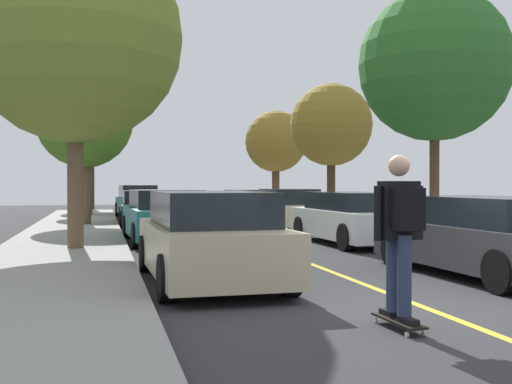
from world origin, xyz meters
The scene contains 21 objects.
ground centered at (0.00, 0.00, 0.00)m, with size 80.00×80.00×0.00m, color #2D2D30.
sidewalk_left centered at (-4.76, 0.00, 0.07)m, with size 2.85×56.00×0.14m, color gray.
center_line centered at (0.00, 4.00, 0.00)m, with size 0.12×39.20×0.01m, color gold.
parked_car_left_nearest centered at (-2.29, 2.75, 0.70)m, with size 1.98×4.41×1.43m.
parked_car_left_near centered at (-2.29, 9.81, 0.69)m, with size 2.12×4.48×1.39m.
parked_car_left_far centered at (-2.29, 16.76, 0.65)m, with size 2.04×4.30×1.29m.
parked_car_left_farthest centered at (-2.29, 22.44, 0.71)m, with size 1.98×4.75×1.47m.
parked_car_right_nearest centered at (2.29, 2.29, 0.67)m, with size 2.02×4.59×1.33m.
parked_car_right_near centered at (2.29, 8.10, 0.67)m, with size 1.93×4.56×1.33m.
parked_car_right_far centered at (2.29, 13.61, 0.66)m, with size 1.86×4.05×1.37m.
parked_car_right_farthest centered at (2.29, 20.01, 0.63)m, with size 1.92×4.30×1.27m.
street_tree_left_nearest centered at (-4.48, 7.45, 4.78)m, with size 4.73×4.73×7.02m.
street_tree_left_near centered at (-4.48, 15.77, 3.75)m, with size 3.35×3.35×5.31m.
street_tree_left_far centered at (-4.48, 22.45, 3.72)m, with size 2.96×2.96×5.09m.
street_tree_left_farthest centered at (-4.48, 28.83, 5.12)m, with size 3.49×3.49×6.77m.
street_tree_right_nearest centered at (4.48, 7.80, 4.61)m, with size 3.94×3.94×6.45m.
street_tree_right_near centered at (4.48, 15.37, 3.74)m, with size 3.09×3.09×5.16m.
street_tree_right_far centered at (4.48, 23.10, 3.61)m, with size 3.04×3.04×5.01m.
fire_hydrant centered at (3.79, 6.86, 0.49)m, with size 0.20×0.20×0.70m.
skateboard centered at (-0.85, -0.83, 0.09)m, with size 0.26×0.85×0.10m.
skateboarder centered at (-0.85, -0.87, 1.10)m, with size 0.58×0.70×1.76m.
Camera 1 is at (-3.93, -6.98, 1.56)m, focal length 44.30 mm.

